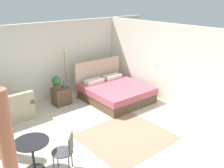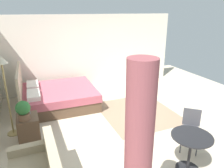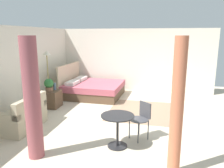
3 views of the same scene
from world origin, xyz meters
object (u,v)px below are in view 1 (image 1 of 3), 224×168
couch (9,111)px  floor_lamp (65,59)px  balcony_table (32,150)px  potted_plant (57,82)px  nightstand (61,96)px  cafe_chair_near_window (66,150)px  bed (115,91)px  vase (64,84)px

couch → floor_lamp: (2.06, 0.39, 1.08)m
couch → floor_lamp: floor_lamp is taller
floor_lamp → balcony_table: (-2.44, -2.86, -0.89)m
couch → potted_plant: size_ratio=3.10×
couch → nightstand: (1.66, 0.06, -0.02)m
potted_plant → cafe_chair_near_window: bearing=-115.6°
nightstand → floor_lamp: (0.40, 0.34, 1.10)m
potted_plant → cafe_chair_near_window: potted_plant is taller
couch → floor_lamp: bearing=10.9°
nightstand → cafe_chair_near_window: size_ratio=0.67×
potted_plant → couch: bearing=-176.1°
floor_lamp → couch: bearing=-169.1°
floor_lamp → bed: bearing=-45.2°
nightstand → floor_lamp: bearing=40.3°
nightstand → potted_plant: potted_plant is taller
couch → cafe_chair_near_window: (0.12, -2.91, 0.22)m
nightstand → vase: (0.12, -0.03, 0.39)m
potted_plant → vase: (0.22, -0.08, -0.10)m
potted_plant → balcony_table: potted_plant is taller
balcony_table → cafe_chair_near_window: (0.50, -0.45, 0.03)m
nightstand → vase: vase is taller
bed → potted_plant: bed is taller
bed → cafe_chair_near_window: 3.77m
couch → potted_plant: bearing=3.9°
nightstand → balcony_table: size_ratio=0.80×
potted_plant → vase: size_ratio=1.77×
floor_lamp → balcony_table: bearing=-130.5°
vase → cafe_chair_near_window: bearing=-119.5°
potted_plant → vase: bearing=-19.6°
couch → potted_plant: potted_plant is taller
floor_lamp → cafe_chair_near_window: size_ratio=2.16×
nightstand → vase: 0.41m
vase → potted_plant: bearing=160.4°
potted_plant → cafe_chair_near_window: 3.35m
nightstand → balcony_table: balcony_table is taller
nightstand → cafe_chair_near_window: 3.35m
potted_plant → floor_lamp: size_ratio=0.23×
couch → vase: 1.82m
couch → potted_plant: 1.64m
couch → cafe_chair_near_window: cafe_chair_near_window is taller
potted_plant → nightstand: bearing=-25.9°
couch → vase: bearing=1.0°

